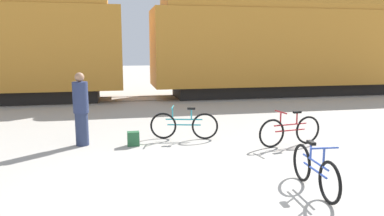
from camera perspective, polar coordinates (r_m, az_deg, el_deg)
ground_plane at (r=6.22m, az=-1.53°, el=-12.78°), size 80.00×80.00×0.00m
freight_train at (r=16.86m, az=-8.41°, el=10.89°), size 27.47×2.82×5.31m
rail_near at (r=16.31m, az=-8.03°, el=1.09°), size 39.47×0.07×0.01m
rail_far at (r=17.72m, az=-8.33°, el=1.75°), size 39.47×0.07×0.01m
bicycle_blue at (r=6.48m, az=18.19°, el=-9.04°), size 0.46×1.64×0.82m
bicycle_maroon at (r=9.19m, az=14.72°, el=-3.37°), size 1.69×0.46×0.85m
bicycle_teal at (r=9.52m, az=-1.23°, el=-2.64°), size 1.69×0.54×0.84m
person_in_navy at (r=9.21m, az=-16.56°, el=-0.20°), size 0.36×0.36×1.74m
backpack at (r=9.03m, az=-8.93°, el=-4.65°), size 0.28×0.20×0.34m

